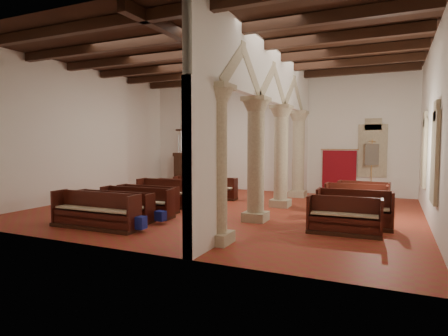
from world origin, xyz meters
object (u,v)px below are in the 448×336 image
at_px(pipe_organ, 192,164).
at_px(lectern, 213,183).
at_px(processional_banner, 371,181).
at_px(aisle_pew_0, 344,222).
at_px(nave_pew_0, 95,216).

bearing_deg(pipe_organ, lectern, -35.99).
bearing_deg(pipe_organ, processional_banner, -2.55).
relative_size(pipe_organ, processional_banner, 1.61).
bearing_deg(aisle_pew_0, pipe_organ, 138.20).
bearing_deg(aisle_pew_0, processional_banner, 85.38).
height_order(pipe_organ, processional_banner, pipe_organ).
xyz_separation_m(processional_banner, nave_pew_0, (-7.32, -9.57, -0.48)).
bearing_deg(processional_banner, nave_pew_0, -150.77).
xyz_separation_m(lectern, nave_pew_0, (0.21, -8.55, -0.17)).
relative_size(lectern, processional_banner, 0.47).
bearing_deg(lectern, processional_banner, 5.46).
relative_size(pipe_organ, lectern, 3.46).
height_order(processional_banner, aisle_pew_0, processional_banner).
bearing_deg(processional_banner, aisle_pew_0, -115.99).
bearing_deg(lectern, pipe_organ, 141.74).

